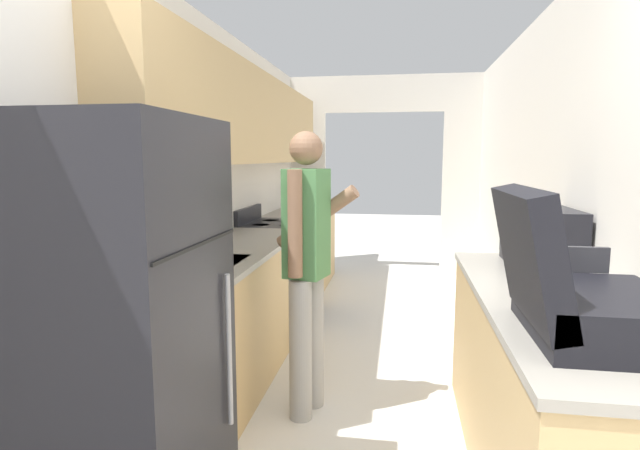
{
  "coord_description": "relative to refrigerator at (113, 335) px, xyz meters",
  "views": [
    {
      "loc": [
        0.23,
        -1.13,
        1.48
      ],
      "look_at": [
        -0.35,
        2.44,
        0.99
      ],
      "focal_mm": 28.0,
      "sensor_mm": 36.0,
      "label": 1
    }
  ],
  "objects": [
    {
      "name": "wall_right",
      "position": [
        2.06,
        1.49,
        0.43
      ],
      "size": [
        0.06,
        7.66,
        2.5
      ],
      "color": "white",
      "rests_on": "ground_plane"
    },
    {
      "name": "range_oven",
      "position": [
        -0.05,
        2.79,
        -0.37
      ],
      "size": [
        0.66,
        0.73,
        1.03
      ],
      "color": "black",
      "rests_on": "ground_plane"
    },
    {
      "name": "refrigerator",
      "position": [
        0.0,
        0.0,
        0.0
      ],
      "size": [
        0.74,
        0.74,
        1.63
      ],
      "color": "black",
      "rests_on": "ground_plane"
    },
    {
      "name": "microwave",
      "position": [
        1.84,
        1.22,
        0.23
      ],
      "size": [
        0.34,
        0.52,
        0.32
      ],
      "color": "black",
      "rests_on": "counter_right"
    },
    {
      "name": "person",
      "position": [
        0.55,
        1.05,
        0.06
      ],
      "size": [
        0.52,
        0.43,
        1.63
      ],
      "rotation": [
        0.0,
        0.0,
        1.33
      ],
      "color": "#9E9E9E",
      "rests_on": "ground_plane"
    },
    {
      "name": "counter_right",
      "position": [
        1.73,
        0.57,
        -0.37
      ],
      "size": [
        0.62,
        1.97,
        0.89
      ],
      "color": "tan",
      "rests_on": "ground_plane"
    },
    {
      "name": "wall_far_with_doorway",
      "position": [
        0.84,
        4.75,
        0.61
      ],
      "size": [
        2.78,
        0.06,
        2.5
      ],
      "color": "white",
      "rests_on": "ground_plane"
    },
    {
      "name": "suitcase",
      "position": [
        1.65,
        0.06,
        0.22
      ],
      "size": [
        0.54,
        0.59,
        0.5
      ],
      "color": "black",
      "rests_on": "counter_right"
    },
    {
      "name": "counter_left",
      "position": [
        -0.05,
        2.42,
        -0.37
      ],
      "size": [
        0.62,
        4.22,
        0.89
      ],
      "color": "tan",
      "rests_on": "ground_plane"
    },
    {
      "name": "wall_left",
      "position": [
        -0.3,
        1.95,
        0.69
      ],
      "size": [
        0.38,
        7.66,
        2.5
      ],
      "color": "white",
      "rests_on": "ground_plane"
    }
  ]
}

